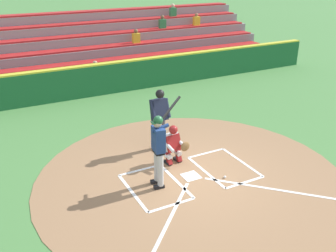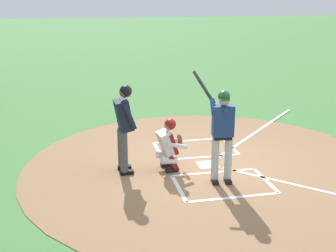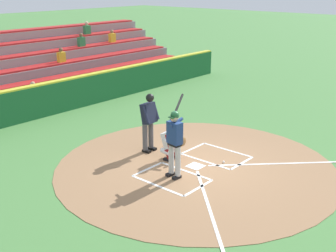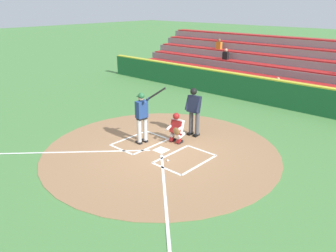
{
  "view_description": "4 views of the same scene",
  "coord_description": "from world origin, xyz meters",
  "px_view_note": "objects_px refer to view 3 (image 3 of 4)",
  "views": [
    {
      "loc": [
        4.5,
        7.3,
        5.16
      ],
      "look_at": [
        0.35,
        -0.61,
        1.27
      ],
      "focal_mm": 40.71,
      "sensor_mm": 36.0,
      "label": 1
    },
    {
      "loc": [
        8.52,
        -2.7,
        3.62
      ],
      "look_at": [
        -0.27,
        -0.83,
        0.87
      ],
      "focal_mm": 46.68,
      "sensor_mm": 36.0,
      "label": 2
    },
    {
      "loc": [
        9.14,
        6.87,
        5.08
      ],
      "look_at": [
        -0.38,
        -1.37,
        0.83
      ],
      "focal_mm": 46.27,
      "sensor_mm": 36.0,
      "label": 3
    },
    {
      "loc": [
        -7.09,
        7.55,
        4.8
      ],
      "look_at": [
        -0.11,
        -0.23,
        0.86
      ],
      "focal_mm": 35.45,
      "sensor_mm": 36.0,
      "label": 4
    }
  ],
  "objects_px": {
    "catcher": "(171,141)",
    "baseball": "(224,162)",
    "batter": "(175,139)",
    "plate_umpire": "(149,118)"
  },
  "relations": [
    {
      "from": "batter",
      "to": "plate_umpire",
      "type": "distance_m",
      "value": 2.0
    },
    {
      "from": "batter",
      "to": "plate_umpire",
      "type": "relative_size",
      "value": 1.14
    },
    {
      "from": "catcher",
      "to": "plate_umpire",
      "type": "relative_size",
      "value": 0.61
    },
    {
      "from": "batter",
      "to": "baseball",
      "type": "bearing_deg",
      "value": 163.12
    },
    {
      "from": "batter",
      "to": "catcher",
      "type": "height_order",
      "value": "batter"
    },
    {
      "from": "plate_umpire",
      "to": "baseball",
      "type": "relative_size",
      "value": 25.2
    },
    {
      "from": "catcher",
      "to": "baseball",
      "type": "relative_size",
      "value": 15.27
    },
    {
      "from": "batter",
      "to": "plate_umpire",
      "type": "xyz_separation_m",
      "value": [
        -0.9,
        -1.79,
        -0.02
      ]
    },
    {
      "from": "plate_umpire",
      "to": "baseball",
      "type": "height_order",
      "value": "plate_umpire"
    },
    {
      "from": "baseball",
      "to": "plate_umpire",
      "type": "bearing_deg",
      "value": -71.95
    }
  ]
}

